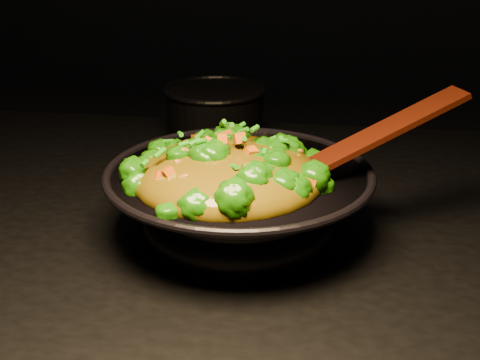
# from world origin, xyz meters

# --- Properties ---
(wok) EXTENTS (0.42, 0.42, 0.10)m
(wok) POSITION_xyz_m (0.12, -0.09, 0.95)
(wok) COLOR black
(wok) RESTS_ON stovetop
(stir_fry) EXTENTS (0.29, 0.29, 0.09)m
(stir_fry) POSITION_xyz_m (0.11, -0.12, 1.05)
(stir_fry) COLOR #1C6407
(stir_fry) RESTS_ON wok
(spatula) EXTENTS (0.27, 0.15, 0.12)m
(spatula) POSITION_xyz_m (0.29, -0.07, 1.05)
(spatula) COLOR #391204
(spatula) RESTS_ON wok
(back_pot) EXTENTS (0.22, 0.22, 0.11)m
(back_pot) POSITION_xyz_m (0.01, 0.32, 0.95)
(back_pot) COLOR black
(back_pot) RESTS_ON stovetop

